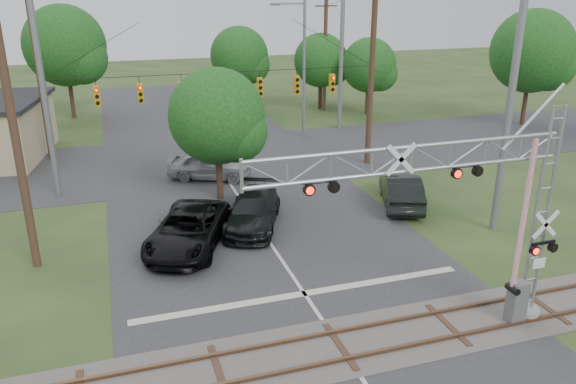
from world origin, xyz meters
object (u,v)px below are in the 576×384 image
object	(u,v)px
pickup_black	(188,229)
sedan_silver	(210,165)
traffic_signal_span	(236,83)
streetlight	(302,63)
car_dark	(253,211)
crossing_gantry	(463,205)

from	to	relation	value
pickup_black	sedan_silver	bearing A→B (deg)	97.75
traffic_signal_span	streetlight	distance (m)	10.34
traffic_signal_span	car_dark	xyz separation A→B (m)	(-1.09, -7.68, -4.87)
crossing_gantry	streetlight	size ratio (longest dim) A/B	1.06
sedan_silver	pickup_black	bearing A→B (deg)	-172.01
car_dark	streetlight	size ratio (longest dim) A/B	0.55
car_dark	traffic_signal_span	bearing A→B (deg)	104.64
pickup_black	traffic_signal_span	bearing A→B (deg)	87.84
crossing_gantry	car_dark	world-z (taller)	crossing_gantry
car_dark	sedan_silver	distance (m)	7.79
pickup_black	sedan_silver	size ratio (longest dim) A/B	1.23
crossing_gantry	streetlight	xyz separation A→B (m)	(3.82, 26.21, 0.97)
traffic_signal_span	sedan_silver	xyz separation A→B (m)	(-1.78, 0.07, -4.83)
car_dark	pickup_black	bearing A→B (deg)	-135.14
traffic_signal_span	crossing_gantry	bearing A→B (deg)	-80.97
car_dark	crossing_gantry	bearing A→B (deg)	-46.69
pickup_black	car_dark	distance (m)	3.59
crossing_gantry	traffic_signal_span	distance (m)	18.62
pickup_black	crossing_gantry	bearing A→B (deg)	-27.96
pickup_black	sedan_silver	world-z (taller)	pickup_black
crossing_gantry	sedan_silver	world-z (taller)	crossing_gantry
car_dark	sedan_silver	size ratio (longest dim) A/B	1.11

